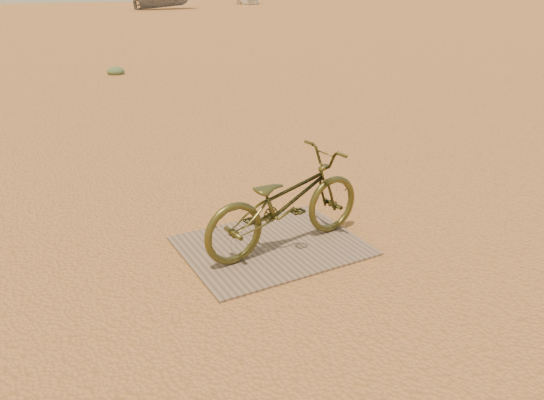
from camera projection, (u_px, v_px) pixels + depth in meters
ground at (235, 258)px, 4.84m from camera, size 120.00×120.00×0.00m
plywood_board at (272, 246)px, 5.04m from camera, size 1.65×1.28×0.02m
bicycle at (285, 202)px, 4.85m from camera, size 1.76×0.79×0.90m
kale_b at (116, 74)px, 14.18m from camera, size 0.46×0.46×0.25m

